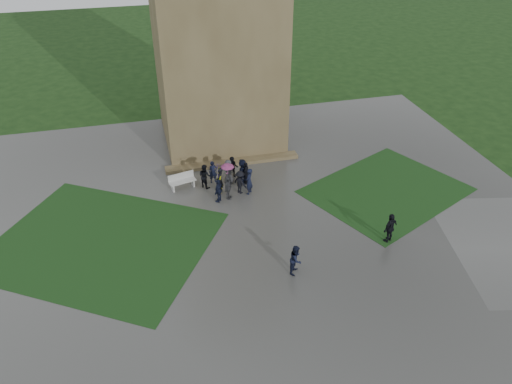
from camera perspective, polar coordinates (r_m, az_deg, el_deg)
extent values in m
plane|color=black|center=(25.21, 2.36, -8.40)|extent=(120.00, 120.00, 0.00)
cube|color=#3B3B39|center=(26.68, 1.16, -5.64)|extent=(34.00, 34.00, 0.02)
cube|color=black|center=(27.79, -17.23, -5.55)|extent=(14.10, 13.46, 0.01)
cube|color=black|center=(31.76, 14.67, 0.18)|extent=(11.12, 10.15, 0.01)
cube|color=brown|center=(34.44, -4.69, 19.98)|extent=(8.00, 8.00, 18.00)
cube|color=brown|center=(33.58, -2.68, 3.42)|extent=(9.00, 0.80, 0.22)
cube|color=#BCBBB7|center=(31.03, -8.39, 1.20)|extent=(1.73, 0.88, 0.07)
cube|color=#BCBBB7|center=(31.00, -9.50, 0.49)|extent=(0.19, 0.45, 0.46)
cube|color=#BCBBB7|center=(31.35, -7.23, 1.11)|extent=(0.19, 0.45, 0.46)
cube|color=#BCBBB7|center=(31.10, -8.59, 1.80)|extent=(1.62, 0.45, 0.44)
imported|color=black|center=(31.08, -1.16, 2.19)|extent=(0.84, 1.01, 1.50)
imported|color=black|center=(31.17, -1.57, 2.42)|extent=(1.26, 1.56, 1.62)
imported|color=black|center=(31.77, -2.69, 2.84)|extent=(0.80, 0.62, 1.45)
imported|color=#3B3C40|center=(31.11, -3.18, 2.32)|extent=(0.95, 0.85, 1.62)
imported|color=black|center=(31.31, -4.93, 2.29)|extent=(0.57, 0.40, 1.47)
imported|color=black|center=(30.87, -5.91, 1.85)|extent=(0.81, 0.87, 1.56)
imported|color=#C6D90C|center=(30.20, -4.21, 1.33)|extent=(0.41, 0.62, 1.70)
imported|color=black|center=(30.14, -4.17, 1.30)|extent=(0.66, 0.75, 1.73)
imported|color=black|center=(29.41, -4.29, 0.18)|extent=(0.94, 1.02, 1.52)
imported|color=#3B3C40|center=(29.64, -3.20, 0.48)|extent=(0.89, 1.01, 1.50)
imported|color=black|center=(30.15, -1.82, 1.13)|extent=(0.94, 1.08, 1.50)
imported|color=black|center=(30.03, -0.80, 1.23)|extent=(0.69, 0.74, 1.70)
imported|color=#D859AC|center=(28.96, -3.28, 2.67)|extent=(0.75, 0.75, 0.66)
imported|color=#5A3594|center=(28.73, -4.39, 2.39)|extent=(1.02, 1.02, 0.93)
imported|color=black|center=(24.39, 4.60, -7.66)|extent=(0.81, 0.88, 1.58)
imported|color=black|center=(27.08, 15.09, -3.98)|extent=(1.17, 0.97, 1.74)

